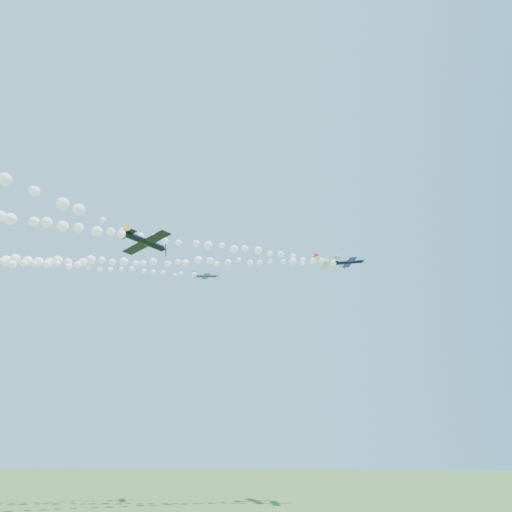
# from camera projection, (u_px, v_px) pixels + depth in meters

# --- Properties ---
(plane_white) EXTENTS (7.91, 8.40, 3.03)m
(plane_white) POSITION_uv_depth(u_px,v_px,m) (330.00, 262.00, 97.79)
(plane_white) COLOR white
(smoke_trail_white) EXTENTS (73.97, 33.86, 3.33)m
(smoke_trail_white) POSITION_uv_depth(u_px,v_px,m) (139.00, 236.00, 84.74)
(smoke_trail_white) COLOR white
(plane_navy) EXTENTS (7.36, 7.68, 2.03)m
(plane_navy) POSITION_uv_depth(u_px,v_px,m) (349.00, 262.00, 93.87)
(plane_navy) COLOR black
(smoke_trail_navy) EXTENTS (77.91, 9.74, 2.87)m
(smoke_trail_navy) POSITION_uv_depth(u_px,v_px,m) (160.00, 261.00, 92.98)
(smoke_trail_navy) COLOR white
(plane_grey) EXTENTS (6.10, 6.39, 1.83)m
(plane_grey) POSITION_uv_depth(u_px,v_px,m) (206.00, 276.00, 97.98)
(plane_grey) COLOR #323649
(smoke_trail_grey) EXTENTS (67.62, 22.72, 2.87)m
(smoke_trail_grey) POSITION_uv_depth(u_px,v_px,m) (30.00, 263.00, 90.01)
(smoke_trail_grey) COLOR white
(plane_black) EXTENTS (7.21, 6.84, 1.95)m
(plane_black) POSITION_uv_depth(u_px,v_px,m) (146.00, 242.00, 55.11)
(plane_black) COLOR black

